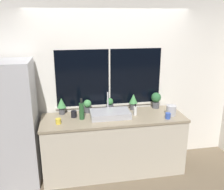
# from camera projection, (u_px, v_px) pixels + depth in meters

# --- Properties ---
(ground_plane) EXTENTS (14.00, 14.00, 0.00)m
(ground_plane) POSITION_uv_depth(u_px,v_px,m) (118.00, 182.00, 3.75)
(ground_plane) COLOR brown
(wall_back) EXTENTS (8.00, 0.09, 2.70)m
(wall_back) POSITION_uv_depth(u_px,v_px,m) (109.00, 83.00, 4.04)
(wall_back) COLOR silver
(wall_back) RESTS_ON ground_plane
(wall_right) EXTENTS (0.06, 7.00, 2.70)m
(wall_right) POSITION_uv_depth(u_px,v_px,m) (205.00, 69.00, 5.13)
(wall_right) COLOR silver
(wall_right) RESTS_ON ground_plane
(counter) EXTENTS (2.17, 0.69, 0.92)m
(counter) POSITION_uv_depth(u_px,v_px,m) (114.00, 144.00, 3.93)
(counter) COLOR beige
(counter) RESTS_ON ground_plane
(refrigerator) EXTENTS (0.73, 0.63, 1.82)m
(refrigerator) POSITION_uv_depth(u_px,v_px,m) (10.00, 125.00, 3.54)
(refrigerator) COLOR #B7B7BC
(refrigerator) RESTS_ON ground_plane
(sink) EXTENTS (0.60, 0.41, 0.33)m
(sink) POSITION_uv_depth(u_px,v_px,m) (110.00, 114.00, 3.79)
(sink) COLOR #ADADB2
(sink) RESTS_ON counter
(potted_plant_far_left) EXTENTS (0.14, 0.14, 0.26)m
(potted_plant_far_left) POSITION_uv_depth(u_px,v_px,m) (62.00, 105.00, 3.86)
(potted_plant_far_left) COLOR #4C4C51
(potted_plant_far_left) RESTS_ON counter
(potted_plant_left) EXTENTS (0.12, 0.12, 0.21)m
(potted_plant_left) POSITION_uv_depth(u_px,v_px,m) (87.00, 106.00, 3.94)
(potted_plant_left) COLOR #4C4C51
(potted_plant_left) RESTS_ON counter
(potted_plant_center) EXTENTS (0.11, 0.11, 0.22)m
(potted_plant_center) POSITION_uv_depth(u_px,v_px,m) (110.00, 105.00, 4.00)
(potted_plant_center) COLOR #4C4C51
(potted_plant_center) RESTS_ON counter
(potted_plant_right) EXTENTS (0.14, 0.14, 0.26)m
(potted_plant_right) POSITION_uv_depth(u_px,v_px,m) (133.00, 101.00, 4.06)
(potted_plant_right) COLOR #4C4C51
(potted_plant_right) RESTS_ON counter
(potted_plant_far_right) EXTENTS (0.16, 0.16, 0.26)m
(potted_plant_far_right) POSITION_uv_depth(u_px,v_px,m) (156.00, 99.00, 4.13)
(potted_plant_far_right) COLOR #4C4C51
(potted_plant_far_right) RESTS_ON counter
(soap_bottle) EXTENTS (0.05, 0.05, 0.18)m
(soap_bottle) POSITION_uv_depth(u_px,v_px,m) (135.00, 110.00, 3.84)
(soap_bottle) COLOR white
(soap_bottle) RESTS_ON counter
(bottle_tall) EXTENTS (0.07, 0.07, 0.32)m
(bottle_tall) POSITION_uv_depth(u_px,v_px,m) (82.00, 111.00, 3.67)
(bottle_tall) COLOR #235128
(bottle_tall) RESTS_ON counter
(mug_black) EXTENTS (0.09, 0.09, 0.10)m
(mug_black) POSITION_uv_depth(u_px,v_px,m) (74.00, 114.00, 3.76)
(mug_black) COLOR black
(mug_black) RESTS_ON counter
(mug_blue) EXTENTS (0.08, 0.08, 0.09)m
(mug_blue) POSITION_uv_depth(u_px,v_px,m) (168.00, 116.00, 3.71)
(mug_blue) COLOR #3351AD
(mug_blue) RESTS_ON counter
(mug_yellow) EXTENTS (0.08, 0.08, 0.08)m
(mug_yellow) POSITION_uv_depth(u_px,v_px,m) (58.00, 121.00, 3.53)
(mug_yellow) COLOR gold
(mug_yellow) RESTS_ON counter
(kettle) EXTENTS (0.15, 0.15, 0.17)m
(kettle) POSITION_uv_depth(u_px,v_px,m) (171.00, 110.00, 3.84)
(kettle) COLOR #B2B2B7
(kettle) RESTS_ON counter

